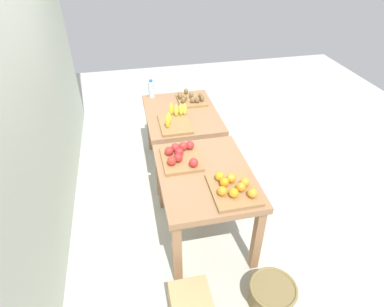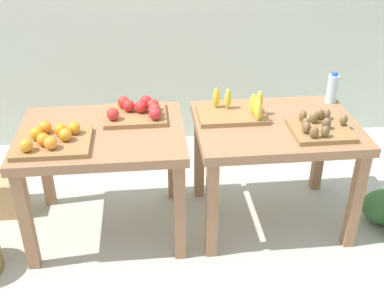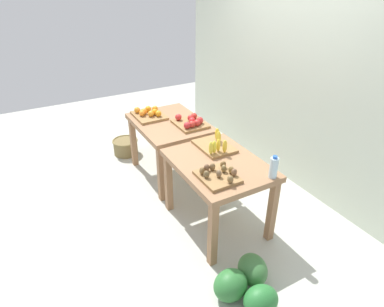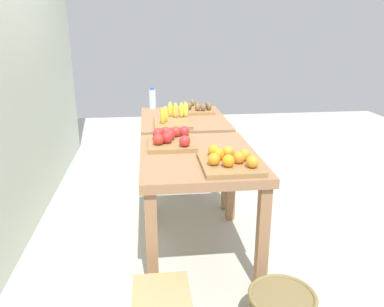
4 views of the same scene
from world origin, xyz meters
name	(u,v)px [view 1 (image 1 of 4)]	position (x,y,z in m)	size (l,w,h in m)	color
ground_plane	(192,194)	(0.00, 0.00, 0.00)	(8.00, 8.00, 0.00)	#B7BAAD
back_wall	(25,80)	(0.00, 1.35, 1.50)	(4.40, 0.12, 3.00)	beige
display_table_left	(205,183)	(-0.56, 0.00, 0.65)	(1.04, 0.80, 0.76)	#956B49
display_table_right	(182,120)	(0.56, 0.00, 0.65)	(1.04, 0.80, 0.76)	#956B49
orange_bin	(233,188)	(-0.83, -0.16, 0.80)	(0.44, 0.36, 0.11)	olive
apple_bin	(181,156)	(-0.33, 0.17, 0.80)	(0.40, 0.34, 0.11)	olive
banana_crate	(175,121)	(0.31, 0.12, 0.80)	(0.44, 0.32, 0.17)	olive
kiwi_bin	(191,99)	(0.79, -0.16, 0.79)	(0.37, 0.32, 0.10)	olive
water_bottle	(151,89)	(1.02, 0.28, 0.86)	(0.08, 0.08, 0.22)	silver
watermelon_pile	(189,120)	(1.45, -0.27, 0.12)	(0.58, 0.60, 0.26)	#286F31
wicker_basket	(272,295)	(-1.39, -0.35, 0.12)	(0.37, 0.37, 0.22)	olive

